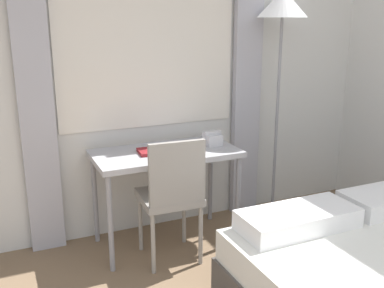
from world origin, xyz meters
TOP-DOWN VIEW (x-y plane):
  - wall_back_with_window at (0.02, 3.09)m, footprint 5.17×0.13m
  - desk at (0.14, 2.74)m, footprint 1.05×0.55m
  - desk_chair at (0.08, 2.45)m, footprint 0.42×0.42m
  - standing_lamp at (1.15, 2.81)m, footprint 0.39×0.39m
  - telephone at (0.52, 2.75)m, footprint 0.13×0.14m
  - book at (0.05, 2.72)m, footprint 0.24×0.19m

SIDE VIEW (x-z plane):
  - desk_chair at x=0.08m, z-range 0.07..0.98m
  - desk at x=0.14m, z-range 0.30..1.03m
  - book at x=0.05m, z-range 0.73..0.76m
  - telephone at x=0.52m, z-range 0.73..0.83m
  - wall_back_with_window at x=0.02m, z-range 0.00..2.70m
  - standing_lamp at x=1.15m, z-range 0.66..2.54m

